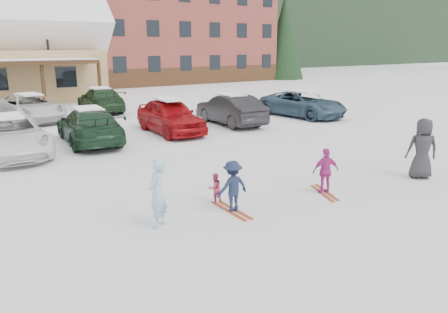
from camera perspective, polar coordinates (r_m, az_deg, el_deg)
ground at (r=11.19m, az=1.61°, el=-6.23°), size 160.00×160.00×0.00m
alpine_hotel at (r=50.99m, az=-11.03°, el=19.35°), size 31.48×14.01×21.48m
lamp_post at (r=33.74m, az=-21.91°, el=12.14°), size 0.50×0.25×5.69m
conifer_1 at (r=54.32m, az=7.92°, el=16.63°), size 4.84×4.84×11.22m
conifer_3 at (r=53.89m, az=-21.87°, el=14.58°), size 3.96×3.96×9.18m
conifer_4 at (r=67.73m, az=2.32°, el=16.50°), size 5.06×5.06×11.73m
adult_skier at (r=9.68m, az=-8.68°, el=-4.77°), size 0.68×0.65×1.58m
toddler_red at (r=11.20m, az=-1.21°, el=-4.10°), size 0.39×0.31×0.77m
child_navy at (r=10.51m, az=1.12°, el=-3.93°), size 0.84×0.50×1.27m
skis_child_navy at (r=10.72m, az=1.11°, el=-7.09°), size 0.24×1.41×0.03m
child_magenta at (r=12.11m, az=13.15°, el=-1.87°), size 0.80×0.57×1.26m
skis_child_magenta at (r=12.29m, az=12.99°, el=-4.63°), size 0.72×1.37×0.03m
bystander_dark at (r=14.40m, az=24.47°, el=0.96°), size 1.07×1.01×1.84m
parked_car_2 at (r=17.77m, az=-26.26°, el=2.46°), size 2.58×5.32×1.46m
parked_car_3 at (r=18.80m, az=-17.18°, el=3.86°), size 2.50×5.16×1.45m
parked_car_4 at (r=20.24m, az=-7.05°, el=5.27°), size 2.08×4.71×1.57m
parked_car_5 at (r=22.29m, az=0.84°, el=6.14°), size 1.90×4.73×1.53m
parked_car_6 at (r=25.24m, az=10.26°, el=6.77°), size 2.92×5.37×1.43m
parked_car_10 at (r=25.49m, az=-23.98°, el=5.85°), size 3.08×5.46×1.44m
parked_car_11 at (r=27.75m, az=-15.81°, el=7.13°), size 2.42×5.11×1.44m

